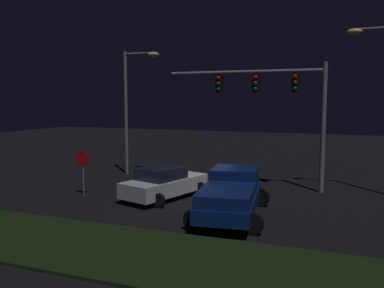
{
  "coord_description": "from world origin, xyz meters",
  "views": [
    {
      "loc": [
        6.33,
        -17.94,
        4.64
      ],
      "look_at": [
        -0.83,
        0.53,
        2.49
      ],
      "focal_mm": 38.01,
      "sensor_mm": 36.0,
      "label": 1
    }
  ],
  "objects_px": {
    "pickup_truck": "(232,192)",
    "car_sedan": "(164,183)",
    "traffic_signal_gantry": "(274,95)",
    "street_lamp_left": "(133,97)",
    "stop_sign": "(83,164)"
  },
  "relations": [
    {
      "from": "pickup_truck",
      "to": "car_sedan",
      "type": "relative_size",
      "value": 1.19
    },
    {
      "from": "traffic_signal_gantry",
      "to": "street_lamp_left",
      "type": "bearing_deg",
      "value": 173.41
    },
    {
      "from": "pickup_truck",
      "to": "stop_sign",
      "type": "height_order",
      "value": "stop_sign"
    },
    {
      "from": "car_sedan",
      "to": "stop_sign",
      "type": "bearing_deg",
      "value": 119.5
    },
    {
      "from": "traffic_signal_gantry",
      "to": "street_lamp_left",
      "type": "distance_m",
      "value": 8.91
    },
    {
      "from": "street_lamp_left",
      "to": "stop_sign",
      "type": "relative_size",
      "value": 3.4
    },
    {
      "from": "car_sedan",
      "to": "traffic_signal_gantry",
      "type": "bearing_deg",
      "value": -31.18
    },
    {
      "from": "pickup_truck",
      "to": "street_lamp_left",
      "type": "bearing_deg",
      "value": 43.27
    },
    {
      "from": "traffic_signal_gantry",
      "to": "street_lamp_left",
      "type": "relative_size",
      "value": 1.1
    },
    {
      "from": "pickup_truck",
      "to": "stop_sign",
      "type": "distance_m",
      "value": 7.76
    },
    {
      "from": "stop_sign",
      "to": "street_lamp_left",
      "type": "bearing_deg",
      "value": 94.98
    },
    {
      "from": "pickup_truck",
      "to": "street_lamp_left",
      "type": "height_order",
      "value": "street_lamp_left"
    },
    {
      "from": "stop_sign",
      "to": "traffic_signal_gantry",
      "type": "bearing_deg",
      "value": 30.24
    },
    {
      "from": "traffic_signal_gantry",
      "to": "stop_sign",
      "type": "relative_size",
      "value": 3.73
    },
    {
      "from": "traffic_signal_gantry",
      "to": "street_lamp_left",
      "type": "height_order",
      "value": "street_lamp_left"
    }
  ]
}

